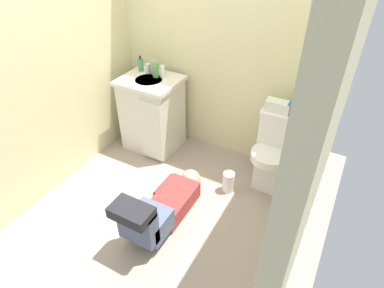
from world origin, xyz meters
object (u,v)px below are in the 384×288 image
(faucet, at_px, (157,69))
(bottle_pink, at_px, (153,67))
(vanity_cabinet, at_px, (152,113))
(tissue_box, at_px, (278,106))
(toiletry_bag, at_px, (295,110))
(toilet, at_px, (273,152))
(person_plumber, at_px, (161,208))
(soap_dispenser, at_px, (141,65))
(bottle_green, at_px, (155,70))
(paper_towel_roll, at_px, (228,182))
(bottle_white, at_px, (162,71))
(bottle_clear, at_px, (148,68))

(faucet, relative_size, bottle_pink, 0.67)
(vanity_cabinet, distance_m, bottle_pink, 0.49)
(tissue_box, bearing_deg, bottle_pink, 179.69)
(vanity_cabinet, bearing_deg, toiletry_bag, 4.58)
(toilet, bearing_deg, tissue_box, 116.43)
(faucet, distance_m, person_plumber, 1.46)
(toilet, height_order, bottle_pink, bottle_pink)
(soap_dispenser, bearing_deg, bottle_pink, -0.87)
(faucet, xyz_separation_m, tissue_box, (1.30, -0.03, -0.07))
(tissue_box, height_order, bottle_green, bottle_green)
(faucet, distance_m, soap_dispenser, 0.19)
(person_plumber, distance_m, paper_towel_roll, 0.73)
(soap_dispenser, bearing_deg, person_plumber, -49.87)
(tissue_box, distance_m, bottle_green, 1.28)
(bottle_pink, bearing_deg, soap_dispenser, 179.13)
(person_plumber, xyz_separation_m, bottle_green, (-0.67, 1.01, 0.72))
(person_plumber, bearing_deg, bottle_white, 120.40)
(person_plumber, xyz_separation_m, bottle_white, (-0.61, 1.04, 0.71))
(soap_dispenser, xyz_separation_m, bottle_green, (0.22, -0.05, 0.01))
(toilet, distance_m, paper_towel_roll, 0.51)
(toilet, height_order, toiletry_bag, toiletry_bag)
(bottle_green, bearing_deg, bottle_clear, 160.23)
(vanity_cabinet, bearing_deg, person_plumber, -53.14)
(toiletry_bag, height_order, bottle_white, bottle_white)
(soap_dispenser, relative_size, bottle_green, 1.04)
(tissue_box, distance_m, bottle_clear, 1.40)
(tissue_box, relative_size, bottle_clear, 2.11)
(toilet, relative_size, faucet, 7.50)
(person_plumber, xyz_separation_m, paper_towel_roll, (0.35, 0.64, -0.07))
(vanity_cabinet, height_order, person_plumber, vanity_cabinet)
(soap_dispenser, distance_m, bottle_pink, 0.16)
(tissue_box, bearing_deg, bottle_clear, 179.98)
(vanity_cabinet, bearing_deg, tissue_box, 5.11)
(bottle_pink, xyz_separation_m, bottle_white, (0.12, -0.02, -0.01))
(soap_dispenser, bearing_deg, bottle_green, -13.42)
(toilet, height_order, soap_dispenser, soap_dispenser)
(bottle_clear, xyz_separation_m, bottle_pink, (0.06, 0.01, 0.02))
(soap_dispenser, bearing_deg, toiletry_bag, -0.34)
(bottle_clear, height_order, paper_towel_roll, bottle_clear)
(faucet, height_order, person_plumber, faucet)
(toilet, distance_m, toiletry_bag, 0.46)
(toilet, distance_m, bottle_green, 1.42)
(bottle_white, relative_size, paper_towel_roll, 0.59)
(soap_dispenser, distance_m, bottle_green, 0.23)
(toiletry_bag, xyz_separation_m, paper_towel_roll, (-0.40, -0.41, -0.70))
(toiletry_bag, xyz_separation_m, soap_dispenser, (-1.64, 0.01, 0.08))
(faucet, xyz_separation_m, bottle_pink, (-0.03, -0.02, 0.02))
(faucet, distance_m, tissue_box, 1.31)
(soap_dispenser, distance_m, bottle_clear, 0.10)
(vanity_cabinet, xyz_separation_m, bottle_clear, (-0.09, 0.12, 0.45))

